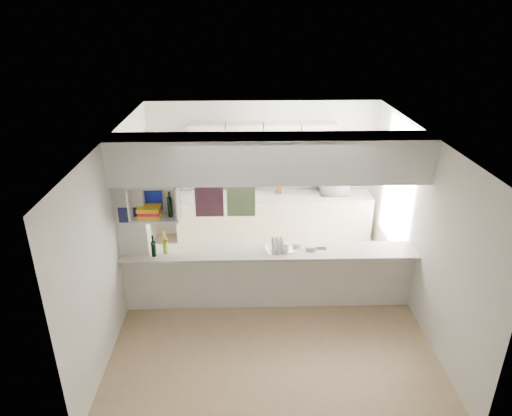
{
  "coord_description": "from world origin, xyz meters",
  "views": [
    {
      "loc": [
        -0.35,
        -5.71,
        4.12
      ],
      "look_at": [
        -0.18,
        0.5,
        1.37
      ],
      "focal_mm": 32.0,
      "sensor_mm": 36.0,
      "label": 1
    }
  ],
  "objects_px": {
    "microwave": "(334,186)",
    "dish_rack": "(279,244)",
    "bowl": "(334,177)",
    "wine_bottles": "(160,247)"
  },
  "relations": [
    {
      "from": "dish_rack",
      "to": "bowl",
      "type": "bearing_deg",
      "value": 49.84
    },
    {
      "from": "bowl",
      "to": "wine_bottles",
      "type": "bearing_deg",
      "value": -142.18
    },
    {
      "from": "wine_bottles",
      "to": "microwave",
      "type": "bearing_deg",
      "value": 37.63
    },
    {
      "from": "microwave",
      "to": "bowl",
      "type": "height_order",
      "value": "bowl"
    },
    {
      "from": "dish_rack",
      "to": "wine_bottles",
      "type": "bearing_deg",
      "value": 171.58
    },
    {
      "from": "microwave",
      "to": "wine_bottles",
      "type": "xyz_separation_m",
      "value": [
        -2.87,
        -2.21,
        -0.02
      ]
    },
    {
      "from": "microwave",
      "to": "dish_rack",
      "type": "height_order",
      "value": "microwave"
    },
    {
      "from": "microwave",
      "to": "dish_rack",
      "type": "relative_size",
      "value": 1.18
    },
    {
      "from": "bowl",
      "to": "dish_rack",
      "type": "relative_size",
      "value": 0.6
    },
    {
      "from": "wine_bottles",
      "to": "dish_rack",
      "type": "bearing_deg",
      "value": 3.16
    }
  ]
}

